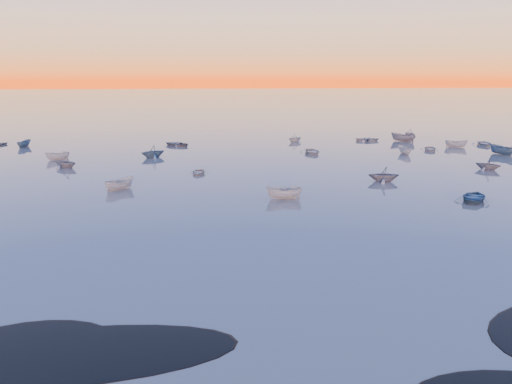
{
  "coord_description": "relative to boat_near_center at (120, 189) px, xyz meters",
  "views": [
    {
      "loc": [
        -4.48,
        -19.84,
        12.86
      ],
      "look_at": [
        0.38,
        28.0,
        1.32
      ],
      "focal_mm": 35.0,
      "sensor_mm": 36.0,
      "label": 1
    }
  ],
  "objects": [
    {
      "name": "boat_near_center",
      "position": [
        0.0,
        0.0,
        0.0
      ],
      "size": [
        3.59,
        3.81,
        1.28
      ],
      "primitive_type": "imported",
      "rotation": [
        0.0,
        0.0,
        2.28
      ],
      "color": "silver",
      "rests_on": "ground"
    },
    {
      "name": "ground",
      "position": [
        14.26,
        63.68,
        0.0
      ],
      "size": [
        600.0,
        600.0,
        0.0
      ],
      "primitive_type": "plane",
      "color": "#70665D",
      "rests_on": "ground"
    },
    {
      "name": "moored_fleet",
      "position": [
        14.26,
        16.68,
        0.0
      ],
      "size": [
        124.0,
        58.0,
        1.2
      ],
      "primitive_type": null,
      "color": "silver",
      "rests_on": "ground"
    },
    {
      "name": "boat_near_right",
      "position": [
        47.94,
        6.99,
        0.0
      ],
      "size": [
        3.57,
        3.53,
        1.21
      ],
      "primitive_type": "imported",
      "rotation": [
        0.0,
        0.0,
        3.91
      ],
      "color": "slate",
      "rests_on": "ground"
    },
    {
      "name": "mud_lobes",
      "position": [
        14.26,
        -37.32,
        0.01
      ],
      "size": [
        140.0,
        6.0,
        0.07
      ],
      "primitive_type": null,
      "color": "black",
      "rests_on": "ground"
    }
  ]
}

